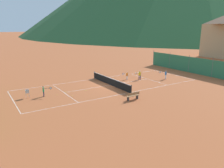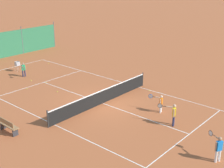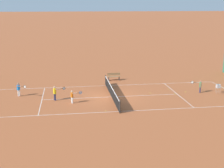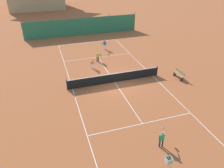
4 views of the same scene
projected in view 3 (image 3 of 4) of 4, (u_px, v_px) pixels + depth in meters
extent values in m
plane|color=#A8542D|center=(112.00, 97.00, 29.15)|extent=(600.00, 600.00, 0.00)
cube|color=white|center=(119.00, 111.00, 25.23)|extent=(0.05, 23.85, 0.01)
cube|color=white|center=(106.00, 86.00, 33.08)|extent=(0.05, 23.85, 0.01)
cube|color=white|center=(42.00, 100.00, 28.26)|extent=(8.20, 0.05, 0.01)
cube|color=white|center=(177.00, 94.00, 30.05)|extent=(8.20, 0.05, 0.01)
cube|color=white|center=(112.00, 97.00, 29.15)|extent=(0.05, 12.80, 0.01)
cylinder|color=#2D2D2D|center=(120.00, 107.00, 24.66)|extent=(0.08, 0.08, 1.06)
cylinder|color=#2D2D2D|center=(106.00, 80.00, 33.38)|extent=(0.08, 0.08, 1.06)
cube|color=black|center=(112.00, 92.00, 29.04)|extent=(9.10, 0.02, 0.91)
cube|color=white|center=(112.00, 87.00, 28.92)|extent=(9.10, 0.04, 0.06)
cylinder|color=#59595E|center=(224.00, 61.00, 39.19)|extent=(0.08, 0.08, 2.90)
cylinder|color=white|center=(19.00, 93.00, 29.40)|extent=(0.11, 0.11, 0.61)
cylinder|color=white|center=(18.00, 93.00, 29.22)|extent=(0.11, 0.11, 0.61)
cube|color=blue|center=(18.00, 87.00, 29.17)|extent=(0.34, 0.28, 0.47)
sphere|color=#A37556|center=(18.00, 84.00, 29.08)|extent=(0.19, 0.19, 0.19)
cylinder|color=#A37556|center=(20.00, 87.00, 29.35)|extent=(0.07, 0.07, 0.47)
cylinder|color=#A37556|center=(19.00, 86.00, 28.89)|extent=(0.27, 0.45, 0.07)
cylinder|color=black|center=(23.00, 87.00, 28.79)|extent=(0.12, 0.21, 0.03)
torus|color=black|center=(25.00, 87.00, 28.72)|extent=(0.14, 0.26, 0.28)
cylinder|color=silver|center=(25.00, 87.00, 28.72)|extent=(0.11, 0.23, 0.25)
cylinder|color=#23284C|center=(200.00, 90.00, 30.39)|extent=(0.10, 0.10, 0.57)
cylinder|color=#23284C|center=(200.00, 90.00, 30.57)|extent=(0.10, 0.10, 0.57)
cube|color=#239E5B|center=(200.00, 85.00, 30.35)|extent=(0.31, 0.23, 0.44)
sphere|color=#A37556|center=(201.00, 81.00, 30.27)|extent=(0.17, 0.17, 0.17)
cylinder|color=#A37556|center=(201.00, 85.00, 30.19)|extent=(0.06, 0.06, 0.44)
cylinder|color=#A37556|center=(198.00, 83.00, 30.51)|extent=(0.20, 0.44, 0.06)
cylinder|color=black|center=(195.00, 82.00, 30.57)|extent=(0.09, 0.20, 0.03)
torus|color=black|center=(192.00, 82.00, 30.61)|extent=(0.11, 0.27, 0.28)
cylinder|color=silver|center=(192.00, 82.00, 30.61)|extent=(0.08, 0.24, 0.25)
cylinder|color=white|center=(72.00, 100.00, 27.35)|extent=(0.09, 0.09, 0.54)
cylinder|color=white|center=(72.00, 100.00, 27.20)|extent=(0.09, 0.09, 0.54)
cube|color=orange|center=(72.00, 95.00, 27.16)|extent=(0.29, 0.22, 0.41)
sphere|color=beige|center=(72.00, 91.00, 27.08)|extent=(0.16, 0.16, 0.16)
cylinder|color=beige|center=(71.00, 94.00, 27.30)|extent=(0.06, 0.06, 0.41)
cylinder|color=beige|center=(75.00, 93.00, 27.06)|extent=(0.18, 0.41, 0.06)
cylinder|color=black|center=(78.00, 93.00, 27.18)|extent=(0.08, 0.19, 0.03)
torus|color=#1E4CB2|center=(81.00, 93.00, 27.28)|extent=(0.10, 0.28, 0.28)
cylinder|color=silver|center=(81.00, 93.00, 27.28)|extent=(0.08, 0.24, 0.25)
cylinder|color=#23284C|center=(55.00, 97.00, 28.12)|extent=(0.11, 0.11, 0.62)
cylinder|color=#23284C|center=(55.00, 97.00, 27.96)|extent=(0.11, 0.11, 0.62)
cube|color=yellow|center=(55.00, 91.00, 27.90)|extent=(0.34, 0.28, 0.48)
sphere|color=tan|center=(54.00, 87.00, 27.81)|extent=(0.19, 0.19, 0.19)
cylinder|color=tan|center=(54.00, 91.00, 28.06)|extent=(0.07, 0.07, 0.48)
cylinder|color=tan|center=(58.00, 89.00, 27.83)|extent=(0.26, 0.46, 0.07)
cylinder|color=black|center=(61.00, 89.00, 28.01)|extent=(0.12, 0.21, 0.03)
torus|color=black|center=(64.00, 88.00, 28.14)|extent=(0.14, 0.27, 0.28)
cylinder|color=silver|center=(64.00, 88.00, 28.14)|extent=(0.11, 0.23, 0.25)
sphere|color=#CCE033|center=(175.00, 94.00, 29.95)|extent=(0.07, 0.07, 0.07)
sphere|color=#CCE033|center=(151.00, 93.00, 30.31)|extent=(0.07, 0.07, 0.07)
sphere|color=#CCE033|center=(168.00, 89.00, 31.67)|extent=(0.07, 0.07, 0.07)
sphere|color=#CCE033|center=(185.00, 92.00, 30.61)|extent=(0.07, 0.07, 0.07)
sphere|color=#CCE033|center=(106.00, 111.00, 25.22)|extent=(0.07, 0.07, 0.07)
cylinder|color=#B7B7BC|center=(220.00, 91.00, 30.13)|extent=(0.02, 0.02, 0.55)
cylinder|color=#B7B7BC|center=(219.00, 90.00, 30.45)|extent=(0.02, 0.02, 0.55)
cylinder|color=#B7B7BC|center=(217.00, 91.00, 30.08)|extent=(0.02, 0.02, 0.55)
cylinder|color=#B7B7BC|center=(215.00, 90.00, 30.40)|extent=(0.02, 0.02, 0.55)
cube|color=#B7B7BC|center=(218.00, 88.00, 30.19)|extent=(0.34, 0.34, 0.02)
cube|color=#B7B7BC|center=(220.00, 86.00, 30.18)|extent=(0.34, 0.02, 0.34)
cube|color=#B7B7BC|center=(217.00, 86.00, 30.13)|extent=(0.34, 0.02, 0.34)
cube|color=#B7B7BC|center=(219.00, 86.00, 29.99)|extent=(0.02, 0.34, 0.34)
cube|color=#B7B7BC|center=(217.00, 86.00, 30.32)|extent=(0.02, 0.34, 0.34)
sphere|color=#CCE033|center=(218.00, 87.00, 30.25)|extent=(0.07, 0.07, 0.07)
sphere|color=#CCE033|center=(218.00, 87.00, 30.28)|extent=(0.07, 0.07, 0.07)
sphere|color=#CCE033|center=(219.00, 87.00, 30.25)|extent=(0.07, 0.07, 0.07)
sphere|color=#CCE033|center=(217.00, 87.00, 30.21)|extent=(0.07, 0.07, 0.07)
sphere|color=#CCE033|center=(218.00, 87.00, 30.28)|extent=(0.07, 0.07, 0.07)
sphere|color=#CCE033|center=(218.00, 87.00, 30.28)|extent=(0.07, 0.07, 0.07)
sphere|color=#CCE033|center=(218.00, 87.00, 30.06)|extent=(0.07, 0.07, 0.07)
sphere|color=#CCE033|center=(219.00, 87.00, 30.10)|extent=(0.07, 0.07, 0.07)
sphere|color=#CCE033|center=(217.00, 86.00, 30.29)|extent=(0.07, 0.07, 0.07)
sphere|color=#CCE033|center=(218.00, 86.00, 30.24)|extent=(0.07, 0.07, 0.07)
sphere|color=#CCE033|center=(220.00, 87.00, 30.12)|extent=(0.07, 0.07, 0.07)
sphere|color=#CCE033|center=(218.00, 87.00, 30.18)|extent=(0.07, 0.07, 0.07)
sphere|color=#CCE033|center=(219.00, 86.00, 30.03)|extent=(0.07, 0.07, 0.07)
sphere|color=#CCE033|center=(220.00, 86.00, 30.06)|extent=(0.07, 0.07, 0.07)
sphere|color=#CCE033|center=(217.00, 86.00, 30.17)|extent=(0.07, 0.07, 0.07)
cube|color=olive|center=(114.00, 77.00, 35.24)|extent=(0.36, 1.50, 0.05)
cube|color=olive|center=(114.00, 74.00, 35.32)|extent=(0.04, 1.50, 0.28)
cube|color=#333338|center=(119.00, 78.00, 35.38)|extent=(0.32, 0.06, 0.44)
cube|color=#333338|center=(109.00, 79.00, 35.21)|extent=(0.32, 0.06, 0.44)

